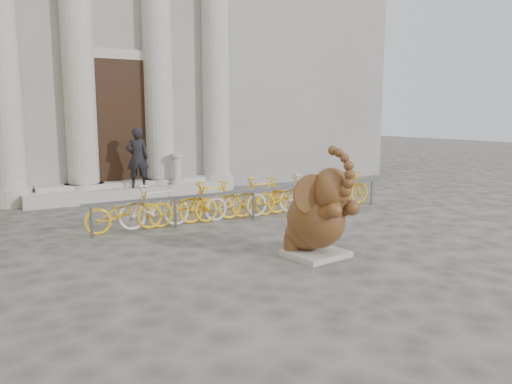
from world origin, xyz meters
TOP-DOWN VIEW (x-y plane):
  - ground at (0.00, 0.00)m, footprint 80.00×80.00m
  - classical_building at (0.00, 14.93)m, footprint 22.00×10.70m
  - entrance_steps at (0.00, 9.40)m, footprint 6.00×1.20m
  - elephant_statue at (1.14, 1.37)m, footprint 1.33×1.54m
  - bike_rack at (1.78, 5.05)m, footprint 8.13×0.53m
  - pedestrian at (0.22, 9.05)m, footprint 0.74×0.58m
  - balustrade_post at (1.48, 9.10)m, footprint 0.39×0.39m

SIDE VIEW (x-z plane):
  - ground at x=0.00m, z-range 0.00..0.00m
  - entrance_steps at x=0.00m, z-range 0.00..0.36m
  - bike_rack at x=1.78m, z-range 0.00..1.00m
  - elephant_statue at x=1.14m, z-range -0.27..1.73m
  - balustrade_post at x=1.48m, z-range 0.32..1.28m
  - pedestrian at x=0.22m, z-range 0.36..2.15m
  - classical_building at x=0.00m, z-range -0.02..11.98m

